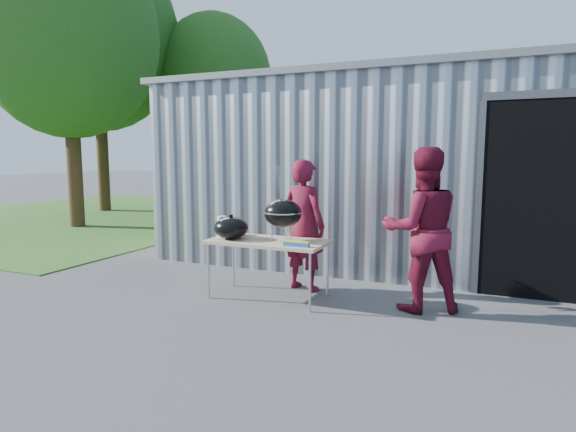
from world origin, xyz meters
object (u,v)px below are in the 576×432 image
at_px(person_bystander, 422,230).
at_px(person_cook, 304,225).
at_px(kettle_grill, 283,208).
at_px(folding_table, 268,243).

bearing_deg(person_bystander, person_cook, -34.59).
xyz_separation_m(kettle_grill, person_bystander, (1.66, 0.25, -0.21)).
height_order(folding_table, person_bystander, person_bystander).
bearing_deg(kettle_grill, person_cook, 81.09).
distance_m(kettle_grill, person_cook, 0.59).
bearing_deg(folding_table, person_cook, 64.51).
relative_size(folding_table, person_cook, 0.85).
bearing_deg(folding_table, person_bystander, 9.06).
xyz_separation_m(folding_table, person_bystander, (1.85, 0.29, 0.25)).
height_order(kettle_grill, person_cook, person_cook).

